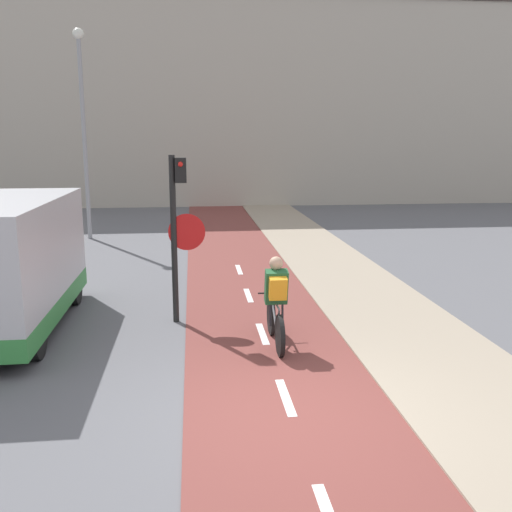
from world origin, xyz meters
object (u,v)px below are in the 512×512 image
Objects in this scene: street_lamp_far at (83,113)px; van at (4,267)px; cyclist_near at (276,304)px; traffic_light_pole at (178,220)px.

van is (0.21, -9.62, -3.03)m from street_lamp_far.
traffic_light_pole is at bearing 137.16° from cyclist_near.
street_lamp_far reaches higher than traffic_light_pole.
street_lamp_far is 1.47× the size of van.
traffic_light_pole is 3.15m from van.
cyclist_near is at bearing -42.84° from traffic_light_pole.
street_lamp_far is 4.07× the size of cyclist_near.
van is at bearing -177.82° from traffic_light_pole.
van is (-3.05, -0.12, -0.76)m from traffic_light_pole.
traffic_light_pole reaches higher than van.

